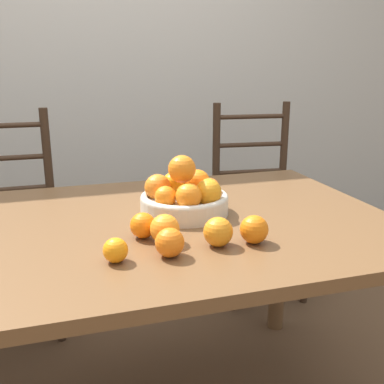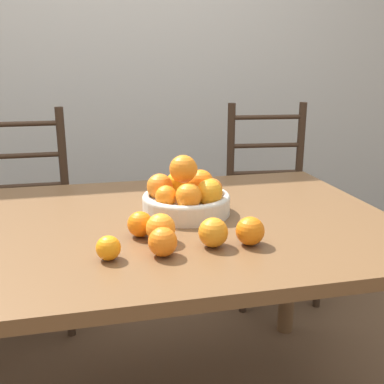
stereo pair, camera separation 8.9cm
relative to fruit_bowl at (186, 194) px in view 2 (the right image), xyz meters
name	(u,v)px [view 2 (the right image)]	position (x,y,z in m)	size (l,w,h in m)	color
wall_back	(116,41)	(-0.10, 1.49, 0.51)	(8.00, 0.06, 2.60)	beige
dining_table	(157,250)	(-0.10, -0.04, -0.16)	(1.44, 0.96, 0.72)	brown
fruit_bowl	(186,194)	(0.00, 0.00, 0.00)	(0.27, 0.27, 0.19)	beige
orange_loose_0	(250,231)	(0.11, -0.28, -0.02)	(0.08, 0.08, 0.08)	orange
orange_loose_1	(108,248)	(-0.25, -0.30, -0.03)	(0.06, 0.06, 0.06)	orange
orange_loose_2	(213,232)	(0.01, -0.27, -0.02)	(0.08, 0.08, 0.08)	orange
orange_loose_3	(140,224)	(-0.16, -0.16, -0.03)	(0.07, 0.07, 0.07)	orange
orange_loose_4	(161,228)	(-0.12, -0.22, -0.02)	(0.08, 0.08, 0.08)	orange
orange_loose_5	(163,242)	(-0.12, -0.30, -0.03)	(0.07, 0.07, 0.07)	orange
chair_left	(23,224)	(-0.61, 0.76, -0.32)	(0.42, 0.40, 0.98)	#382619
chair_right	(271,206)	(0.61, 0.76, -0.32)	(0.46, 0.44, 0.98)	#382619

